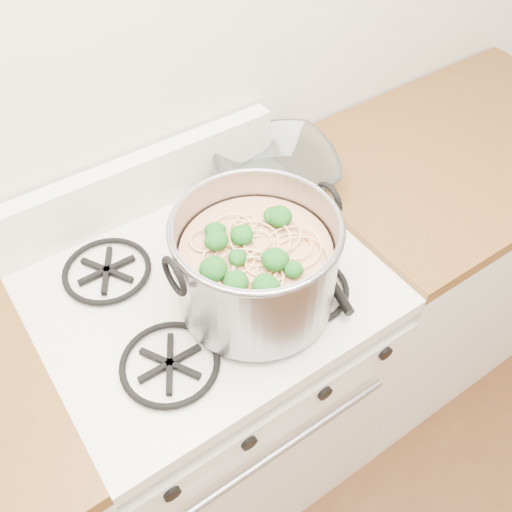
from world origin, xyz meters
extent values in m
plane|color=silver|center=(0.00, 1.60, 1.35)|extent=(3.60, 0.00, 3.60)
cube|color=white|center=(0.00, 1.27, 0.41)|extent=(0.76, 0.65, 0.81)
cube|color=white|center=(0.00, 1.27, 0.88)|extent=(0.76, 0.65, 0.04)
cube|color=black|center=(0.00, 0.95, 0.42)|extent=(0.58, 0.02, 0.46)
cube|color=black|center=(0.00, 1.27, 0.91)|extent=(0.60, 0.56, 0.02)
cylinder|color=black|center=(-0.28, 0.95, 0.78)|extent=(0.04, 0.03, 0.04)
cylinder|color=black|center=(-0.10, 0.95, 0.78)|extent=(0.04, 0.03, 0.04)
cylinder|color=black|center=(0.10, 0.95, 0.78)|extent=(0.04, 0.03, 0.04)
cylinder|color=black|center=(0.28, 0.95, 0.78)|extent=(0.04, 0.03, 0.04)
cube|color=silver|center=(-0.51, 1.27, 0.44)|extent=(0.25, 0.65, 0.88)
cube|color=silver|center=(0.88, 1.27, 0.44)|extent=(1.00, 0.65, 0.88)
cube|color=#583615|center=(0.88, 1.27, 0.90)|extent=(1.00, 0.65, 0.04)
cylinder|color=gray|center=(0.06, 1.15, 1.03)|extent=(0.33, 0.33, 0.22)
torus|color=gray|center=(0.06, 1.15, 1.14)|extent=(0.34, 0.34, 0.01)
torus|color=black|center=(-0.12, 1.15, 1.11)|extent=(0.01, 0.08, 0.08)
torus|color=black|center=(0.24, 1.15, 1.11)|extent=(0.01, 0.08, 0.08)
cylinder|color=tan|center=(0.06, 1.15, 1.00)|extent=(0.31, 0.31, 0.16)
sphere|color=#175717|center=(0.06, 1.15, 1.10)|extent=(0.04, 0.04, 0.04)
sphere|color=#175717|center=(0.06, 1.15, 1.10)|extent=(0.04, 0.04, 0.04)
sphere|color=#175717|center=(0.06, 1.15, 1.10)|extent=(0.04, 0.04, 0.04)
sphere|color=#175717|center=(0.06, 1.15, 1.10)|extent=(0.04, 0.04, 0.04)
sphere|color=#175717|center=(0.06, 1.15, 1.10)|extent=(0.04, 0.04, 0.04)
sphere|color=#175717|center=(0.06, 1.15, 1.10)|extent=(0.04, 0.04, 0.04)
sphere|color=#175717|center=(0.06, 1.15, 1.10)|extent=(0.04, 0.04, 0.04)
sphere|color=#175717|center=(0.06, 1.15, 1.10)|extent=(0.04, 0.04, 0.04)
sphere|color=#175717|center=(0.06, 1.15, 1.10)|extent=(0.04, 0.04, 0.04)
sphere|color=#175717|center=(0.06, 1.15, 1.10)|extent=(0.04, 0.04, 0.04)
sphere|color=#175717|center=(0.06, 1.15, 1.10)|extent=(0.04, 0.04, 0.04)
imported|color=white|center=(0.33, 1.45, 0.94)|extent=(0.16, 0.16, 0.03)
camera|label=1|loc=(-0.37, 0.52, 1.91)|focal=40.00mm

